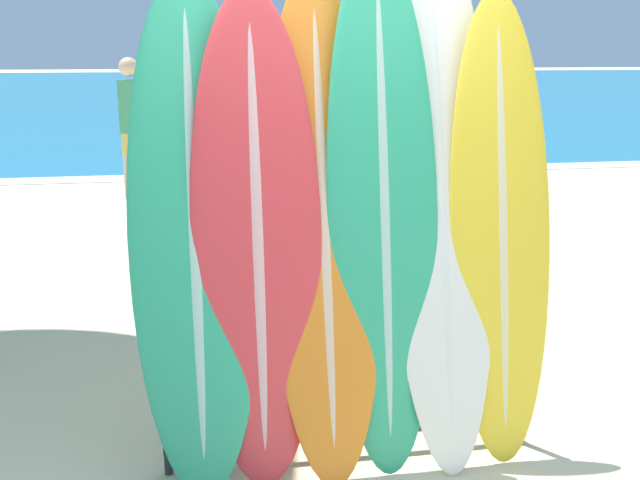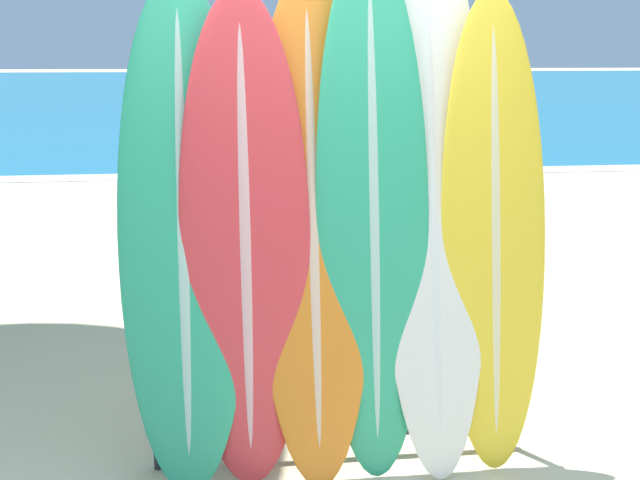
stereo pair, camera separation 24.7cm
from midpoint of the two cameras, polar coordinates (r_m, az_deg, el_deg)
ocean_water at (r=40.76m, az=-9.53°, el=11.40°), size 120.00×60.00×0.01m
surfboard_rack at (r=3.47m, az=0.28°, el=-9.70°), size 1.72×0.04×0.84m
surfboard_slot_0 at (r=3.25m, az=-11.71°, el=0.47°), size 0.56×0.64×2.21m
surfboard_slot_1 at (r=3.23m, az=-7.01°, el=-0.06°), size 0.57×0.48×2.14m
surfboard_slot_2 at (r=3.29m, az=-1.89°, el=0.94°), size 0.52×0.66×2.21m
surfboard_slot_3 at (r=3.31m, az=2.69°, el=2.13°), size 0.51×0.53×2.34m
surfboard_slot_4 at (r=3.42m, az=6.99°, el=4.50°), size 0.51×0.77×2.58m
surfboard_slot_5 at (r=3.47m, az=11.61°, el=0.73°), size 0.48×0.47×2.14m
person_near_water at (r=7.43m, az=-9.04°, el=7.17°), size 0.24×0.29×1.78m
person_mid_beach at (r=10.75m, az=1.56°, el=8.83°), size 0.27×0.26×1.56m
person_far_left at (r=9.88m, az=-14.86°, el=8.60°), size 0.30×0.26×1.79m
person_far_right at (r=9.32m, az=3.07°, el=8.55°), size 0.30×0.26×1.73m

